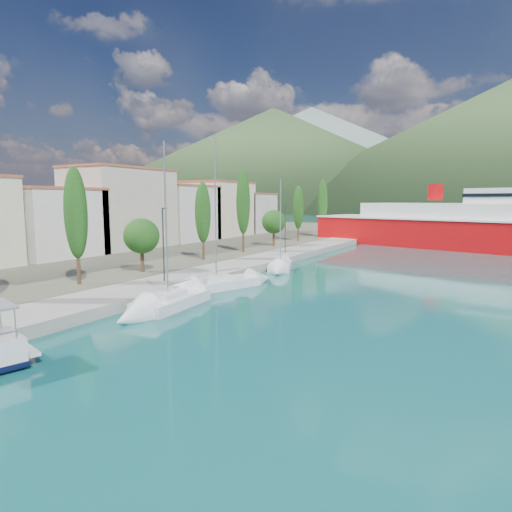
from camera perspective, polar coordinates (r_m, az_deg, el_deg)
The scene contains 10 objects.
ground at distance 133.35m, azimuth 23.44°, elevation 3.61°, with size 1400.00×1400.00×0.00m, color #125454.
quay at distance 45.80m, azimuth -2.26°, elevation -1.44°, with size 5.00×88.00×0.80m, color gray.
land_strip at distance 79.01m, azimuth -22.11°, elevation 1.72°, with size 70.00×148.00×0.70m, color #565644.
town_buildings at distance 68.16m, azimuth -13.89°, elevation 5.62°, with size 9.20×69.20×11.30m.
tree_row at distance 53.27m, azimuth -3.64°, elevation 5.65°, with size 3.52×62.86×10.69m.
lamp_posts at distance 36.23m, azimuth -12.01°, elevation 1.93°, with size 0.15×45.62×6.06m.
sailboat_near at distance 29.23m, azimuth -13.62°, elevation -6.89°, with size 3.31×8.81×12.38m.
sailboat_mid at distance 35.51m, azimuth -7.78°, elevation -4.22°, with size 5.65×9.69×13.57m.
sailboat_far at distance 45.09m, azimuth 3.09°, elevation -1.71°, with size 4.82×7.53×10.58m.
ferry at distance 73.41m, azimuth 28.13°, elevation 3.24°, with size 54.38×23.37×10.57m.
Camera 1 is at (15.15, -12.27, 7.45)m, focal length 30.00 mm.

